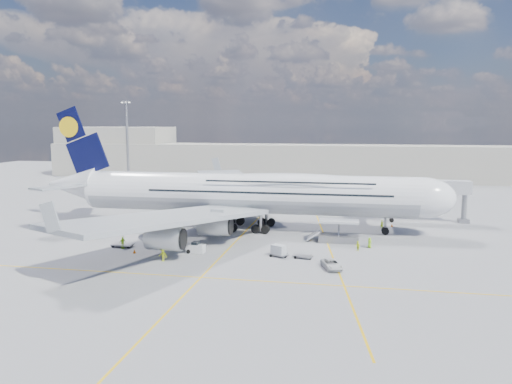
% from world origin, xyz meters
% --- Properties ---
extents(ground, '(300.00, 300.00, 0.00)m').
position_xyz_m(ground, '(0.00, 0.00, 0.00)').
color(ground, gray).
rests_on(ground, ground).
extents(taxi_line_main, '(0.25, 220.00, 0.01)m').
position_xyz_m(taxi_line_main, '(0.00, 0.00, 0.01)').
color(taxi_line_main, yellow).
rests_on(taxi_line_main, ground).
extents(taxi_line_cross, '(120.00, 0.25, 0.01)m').
position_xyz_m(taxi_line_cross, '(0.00, -20.00, 0.01)').
color(taxi_line_cross, yellow).
rests_on(taxi_line_cross, ground).
extents(taxi_line_diag, '(14.16, 99.06, 0.01)m').
position_xyz_m(taxi_line_diag, '(14.00, 10.00, 0.01)').
color(taxi_line_diag, yellow).
rests_on(taxi_line_diag, ground).
extents(airliner, '(77.26, 79.15, 23.71)m').
position_xyz_m(airliner, '(0.26, 10.00, 6.87)').
color(airliner, white).
rests_on(airliner, ground).
extents(jet_bridge, '(18.80, 12.10, 8.50)m').
position_xyz_m(jet_bridge, '(29.81, 20.94, 6.85)').
color(jet_bridge, '#B7B7BC').
rests_on(jet_bridge, ground).
extents(cargo_loader, '(8.53, 3.20, 3.67)m').
position_xyz_m(cargo_loader, '(16.82, 2.89, 1.25)').
color(cargo_loader, silver).
rests_on(cargo_loader, ground).
extents(light_mast, '(3.00, 0.70, 25.50)m').
position_xyz_m(light_mast, '(-40.00, 45.00, 13.21)').
color(light_mast, gray).
rests_on(light_mast, ground).
extents(terminal, '(180.00, 16.00, 12.00)m').
position_xyz_m(terminal, '(0.00, 95.00, 6.00)').
color(terminal, '#B2AD9E').
rests_on(terminal, ground).
extents(hangar, '(40.00, 22.00, 18.00)m').
position_xyz_m(hangar, '(-70.00, 100.00, 9.00)').
color(hangar, '#B2AD9E').
rests_on(hangar, ground).
extents(tree_line, '(160.00, 6.00, 8.00)m').
position_xyz_m(tree_line, '(40.00, 140.00, 4.00)').
color(tree_line, '#193814').
rests_on(tree_line, ground).
extents(dolly_row_a, '(3.33, 2.23, 1.94)m').
position_xyz_m(dolly_row_a, '(-11.96, 1.74, 1.04)').
color(dolly_row_a, gray).
rests_on(dolly_row_a, ground).
extents(dolly_row_b, '(3.41, 1.96, 0.49)m').
position_xyz_m(dolly_row_b, '(-17.03, -7.08, 0.38)').
color(dolly_row_b, gray).
rests_on(dolly_row_b, ground).
extents(dolly_row_c, '(3.41, 2.13, 0.47)m').
position_xyz_m(dolly_row_c, '(-8.12, -6.40, 0.36)').
color(dolly_row_c, gray).
rests_on(dolly_row_c, ground).
extents(dolly_back, '(2.92, 1.73, 1.78)m').
position_xyz_m(dolly_back, '(-29.39, 1.17, 0.96)').
color(dolly_back, gray).
rests_on(dolly_back, ground).
extents(dolly_nose_far, '(3.11, 2.53, 1.74)m').
position_xyz_m(dolly_nose_far, '(8.40, -8.09, 0.93)').
color(dolly_nose_far, gray).
rests_on(dolly_nose_far, ground).
extents(dolly_nose_near, '(3.05, 2.19, 0.40)m').
position_xyz_m(dolly_nose_near, '(12.07, -8.35, 0.31)').
color(dolly_nose_near, gray).
rests_on(dolly_nose_near, ground).
extents(baggage_tug, '(2.92, 1.60, 1.75)m').
position_xyz_m(baggage_tug, '(-4.33, -8.48, 0.77)').
color(baggage_tug, silver).
rests_on(baggage_tug, ground).
extents(catering_truck_inner, '(6.57, 4.15, 3.64)m').
position_xyz_m(catering_truck_inner, '(-11.24, 35.10, 1.72)').
color(catering_truck_inner, gray).
rests_on(catering_truck_inner, ground).
extents(catering_truck_outer, '(5.94, 2.43, 3.51)m').
position_xyz_m(catering_truck_outer, '(-21.06, 35.94, 1.63)').
color(catering_truck_outer, gray).
rests_on(catering_truck_outer, ground).
extents(service_van, '(3.48, 4.98, 1.26)m').
position_xyz_m(service_van, '(16.43, -12.99, 0.63)').
color(service_van, silver).
rests_on(service_van, ground).
extents(crew_nose, '(0.70, 0.53, 1.71)m').
position_xyz_m(crew_nose, '(24.73, 14.68, 0.86)').
color(crew_nose, '#CBF419').
rests_on(crew_nose, ground).
extents(crew_loader, '(0.90, 0.97, 1.58)m').
position_xyz_m(crew_loader, '(20.03, -2.73, 0.79)').
color(crew_loader, '#D7EB18').
rests_on(crew_loader, ground).
extents(crew_wing, '(1.01, 1.22, 1.95)m').
position_xyz_m(crew_wing, '(-16.51, -8.04, 0.97)').
color(crew_wing, '#A8EA18').
rests_on(crew_wing, ground).
extents(crew_van, '(0.89, 0.96, 1.65)m').
position_xyz_m(crew_van, '(21.93, -0.21, 0.83)').
color(crew_van, '#A1F419').
rests_on(crew_van, ground).
extents(crew_tug, '(1.40, 0.99, 1.96)m').
position_xyz_m(crew_tug, '(-7.56, -13.79, 0.98)').
color(crew_tug, '#D0E618').
rests_on(crew_tug, ground).
extents(cone_nose, '(0.45, 0.45, 0.57)m').
position_xyz_m(cone_nose, '(26.74, 17.16, 0.28)').
color(cone_nose, orange).
rests_on(cone_nose, ground).
extents(cone_wing_left_inner, '(0.46, 0.46, 0.59)m').
position_xyz_m(cone_wing_left_inner, '(-0.03, 28.00, 0.28)').
color(cone_wing_left_inner, orange).
rests_on(cone_wing_left_inner, ground).
extents(cone_wing_left_outer, '(0.43, 0.43, 0.54)m').
position_xyz_m(cone_wing_left_outer, '(-12.37, 31.25, 0.26)').
color(cone_wing_left_outer, orange).
rests_on(cone_wing_left_outer, ground).
extents(cone_wing_right_inner, '(0.39, 0.39, 0.50)m').
position_xyz_m(cone_wing_right_inner, '(-4.48, -6.72, 0.24)').
color(cone_wing_right_inner, orange).
rests_on(cone_wing_right_inner, ground).
extents(cone_wing_right_outer, '(0.49, 0.49, 0.62)m').
position_xyz_m(cone_wing_right_outer, '(-13.50, -10.34, 0.30)').
color(cone_wing_right_outer, orange).
rests_on(cone_wing_right_outer, ground).
extents(cone_tail, '(0.49, 0.49, 0.63)m').
position_xyz_m(cone_tail, '(-31.16, 9.51, 0.30)').
color(cone_tail, orange).
rests_on(cone_tail, ground).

